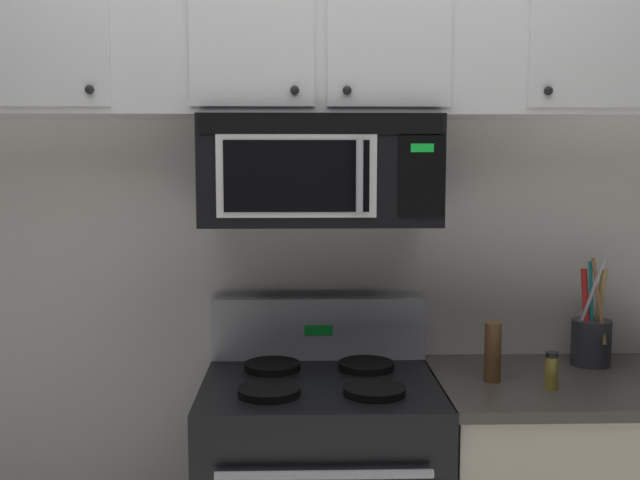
% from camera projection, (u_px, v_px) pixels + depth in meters
% --- Properties ---
extents(back_wall, '(5.20, 0.10, 2.70)m').
position_uv_depth(back_wall, '(318.00, 231.00, 2.74)').
color(back_wall, silver).
rests_on(back_wall, ground_plane).
extents(over_range_microwave, '(0.76, 0.43, 0.35)m').
position_uv_depth(over_range_microwave, '(319.00, 170.00, 2.47)').
color(over_range_microwave, black).
extents(upper_cabinets, '(2.50, 0.36, 0.55)m').
position_uv_depth(upper_cabinets, '(319.00, 31.00, 2.46)').
color(upper_cabinets, silver).
extents(utensil_crock_charcoal, '(0.13, 0.14, 0.39)m').
position_uv_depth(utensil_crock_charcoal, '(591.00, 338.00, 2.61)').
color(utensil_crock_charcoal, '#2D2D33').
rests_on(utensil_crock_charcoal, counter_segment).
extents(pepper_mill, '(0.05, 0.05, 0.19)m').
position_uv_depth(pepper_mill, '(493.00, 352.00, 2.42)').
color(pepper_mill, brown).
rests_on(pepper_mill, counter_segment).
extents(spice_jar, '(0.04, 0.04, 0.12)m').
position_uv_depth(spice_jar, '(552.00, 371.00, 2.34)').
color(spice_jar, olive).
rests_on(spice_jar, counter_segment).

